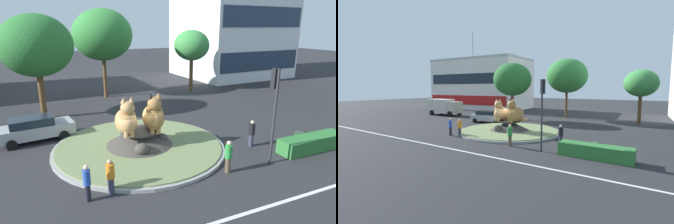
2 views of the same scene
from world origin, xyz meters
The scene contains 15 objects.
ground_plane centered at (0.00, 0.00, 0.00)m, with size 160.00×160.00×0.00m, color #28282B.
roundabout_island centered at (0.00, -0.01, 0.36)m, with size 10.59×10.59×1.20m.
cat_statue_calico centered at (-0.87, -0.29, 2.06)m, with size 1.60×2.38×2.34m.
cat_statue_tabby centered at (0.86, -0.31, 2.10)m, with size 2.01×2.55×2.45m.
traffic_light_mast centered at (5.94, -4.88, 3.68)m, with size 0.36×0.46×5.29m.
clipped_hedge_strip centered at (9.66, -4.63, 0.45)m, with size 4.71×1.20×0.90m, color #2D7033.
broadleaf_tree_behind_island centered at (-5.22, 9.05, 5.90)m, with size 5.68×5.68×8.34m.
second_tree_near_tower centered at (1.16, 14.64, 6.52)m, with size 6.14×6.14×9.14m.
third_tree_left centered at (11.10, 13.79, 5.23)m, with size 4.04×4.04×6.99m.
pedestrian_green_shirt centered at (3.18, -4.92, 0.93)m, with size 0.38×0.38×1.77m.
pedestrian_black_shirt centered at (6.57, -2.62, 0.90)m, with size 0.39×0.39×1.72m.
pedestrian_orange_shirt centered at (-2.87, -4.42, 0.89)m, with size 0.39×0.39×1.70m.
pedestrian_blue_shirt centered at (-3.94, -4.61, 0.93)m, with size 0.33×0.33×1.73m.
sedan_on_far_lane centered at (-5.94, 4.06, 0.85)m, with size 5.00×2.56×1.63m.
litter_bin centered at (9.45, -3.75, 0.45)m, with size 0.56×0.56×0.90m.
Camera 1 is at (-5.33, -16.27, 7.38)m, focal length 31.24 mm.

